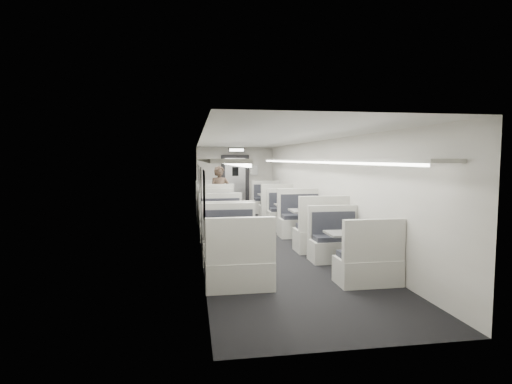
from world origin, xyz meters
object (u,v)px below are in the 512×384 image
object	(u,v)px
passenger	(220,195)
booth_right_c	(310,226)
booth_left_a	(214,206)
booth_right_a	(271,204)
booth_right_b	(290,216)
booth_left_d	(234,252)
vestibule_door	(235,182)
exit_sign	(236,150)
booth_left_b	(218,217)
booth_left_c	(224,230)
booth_right_d	(350,251)

from	to	relation	value
passenger	booth_right_c	bearing A→B (deg)	-62.32
booth_left_a	booth_right_a	world-z (taller)	booth_left_a
booth_left_a	booth_right_a	xyz separation A→B (m)	(2.00, 0.39, -0.02)
booth_right_b	booth_left_d	bearing A→B (deg)	-115.93
vestibule_door	exit_sign	size ratio (longest dim) A/B	3.39
booth_left_b	exit_sign	world-z (taller)	exit_sign
booth_left_b	booth_right_a	size ratio (longest dim) A/B	0.94
booth_left_c	booth_right_c	world-z (taller)	booth_right_c
booth_left_d	exit_sign	xyz separation A→B (m)	(1.00, 8.56, 1.91)
booth_left_a	booth_left_d	bearing A→B (deg)	-90.00
booth_left_d	booth_right_b	size ratio (longest dim) A/B	1.04
booth_right_c	booth_right_b	bearing A→B (deg)	90.00
booth_right_b	booth_right_c	size ratio (longest dim) A/B	0.89
passenger	exit_sign	size ratio (longest dim) A/B	2.79
booth_left_c	booth_right_b	world-z (taller)	booth_left_c
booth_left_a	booth_right_d	distance (m)	6.83
booth_left_b	passenger	bearing A→B (deg)	83.28
booth_left_c	vestibule_door	world-z (taller)	vestibule_door
booth_left_b	booth_right_c	world-z (taller)	booth_right_c
booth_left_c	booth_right_c	distance (m)	2.00
booth_right_b	booth_right_a	bearing A→B (deg)	90.00
booth_left_b	exit_sign	distance (m)	4.87
booth_left_c	booth_right_d	bearing A→B (deg)	-48.85
booth_left_d	vestibule_door	world-z (taller)	vestibule_door
booth_left_c	booth_left_d	bearing A→B (deg)	-90.00
vestibule_door	passenger	bearing A→B (deg)	-103.23
booth_right_c	booth_right_d	world-z (taller)	booth_right_c
booth_right_b	exit_sign	size ratio (longest dim) A/B	3.20
booth_left_d	booth_right_d	size ratio (longest dim) A/B	1.06
booth_right_c	exit_sign	world-z (taller)	exit_sign
vestibule_door	booth_left_d	bearing A→B (deg)	-96.31
booth_right_a	exit_sign	bearing A→B (deg)	119.19
booth_left_a	passenger	world-z (taller)	passenger
booth_left_c	booth_right_a	distance (m)	5.05
booth_left_a	booth_right_b	world-z (taller)	booth_left_a
booth_right_b	exit_sign	bearing A→B (deg)	102.67
booth_left_d	vestibule_door	size ratio (longest dim) A/B	0.98
booth_left_b	booth_right_d	world-z (taller)	booth_left_b
booth_left_d	booth_right_a	bearing A→B (deg)	73.54
booth_right_c	booth_right_d	bearing A→B (deg)	-90.00
booth_right_a	booth_right_b	size ratio (longest dim) A/B	1.08
booth_left_b	vestibule_door	xyz separation A→B (m)	(1.00, 4.85, 0.68)
booth_left_d	booth_right_c	bearing A→B (deg)	47.77
booth_right_a	booth_left_a	bearing A→B (deg)	-168.84
booth_left_c	exit_sign	bearing A→B (deg)	81.15
booth_left_b	passenger	xyz separation A→B (m)	(0.14, 1.20, 0.51)
booth_left_d	booth_right_a	world-z (taller)	booth_right_a
booth_right_c	booth_right_d	size ratio (longest dim) A/B	1.14
vestibule_door	exit_sign	xyz separation A→B (m)	(0.00, -0.49, 1.24)
booth_right_b	vestibule_door	bearing A→B (deg)	101.45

